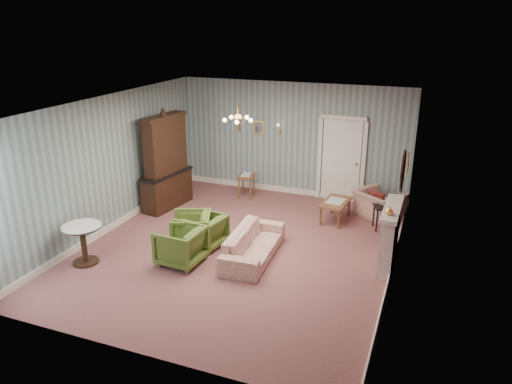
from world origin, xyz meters
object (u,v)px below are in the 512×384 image
at_px(olive_chair_c, 206,229).
at_px(side_table_black, 382,218).
at_px(wingback_chair, 379,200).
at_px(pedestal_table, 84,244).
at_px(coffee_table, 335,211).
at_px(sofa_chintz, 253,239).
at_px(dresser, 165,159).
at_px(fireplace, 390,236).
at_px(olive_chair_b, 191,228).
at_px(olive_chair_a, 181,244).

bearing_deg(olive_chair_c, side_table_black, 133.13).
relative_size(wingback_chair, side_table_black, 1.84).
bearing_deg(pedestal_table, coffee_table, 42.92).
bearing_deg(sofa_chintz, dresser, 56.15).
xyz_separation_m(olive_chair_c, fireplace, (3.55, 0.53, 0.22)).
height_order(sofa_chintz, side_table_black, sofa_chintz).
distance_m(olive_chair_c, coffee_table, 3.11).
bearing_deg(coffee_table, olive_chair_b, -136.19).
relative_size(olive_chair_c, pedestal_table, 0.93).
xyz_separation_m(fireplace, pedestal_table, (-5.35, -2.02, -0.19)).
bearing_deg(wingback_chair, olive_chair_a, 82.36).
distance_m(olive_chair_b, pedestal_table, 2.05).
bearing_deg(coffee_table, dresser, -171.44).
xyz_separation_m(wingback_chair, coffee_table, (-0.90, -0.53, -0.19)).
distance_m(olive_chair_a, side_table_black, 4.45).
relative_size(olive_chair_c, side_table_black, 1.34).
bearing_deg(olive_chair_c, wingback_chair, 141.76).
relative_size(olive_chair_c, sofa_chintz, 0.37).
bearing_deg(olive_chair_a, sofa_chintz, 124.38).
relative_size(olive_chair_a, wingback_chair, 0.81).
bearing_deg(dresser, wingback_chair, 21.38).
bearing_deg(fireplace, olive_chair_b, -170.20).
relative_size(olive_chair_a, olive_chair_b, 1.02).
xyz_separation_m(olive_chair_c, wingback_chair, (3.08, 2.75, 0.07)).
relative_size(fireplace, side_table_black, 2.59).
bearing_deg(olive_chair_b, coffee_table, 112.31).
bearing_deg(pedestal_table, wingback_chair, 40.96).
bearing_deg(fireplace, dresser, 168.68).
bearing_deg(coffee_table, olive_chair_c, -134.56).
height_order(olive_chair_b, dresser, dresser).
distance_m(sofa_chintz, coffee_table, 2.59).
distance_m(olive_chair_b, coffee_table, 3.39).
relative_size(olive_chair_b, pedestal_table, 1.01).
xyz_separation_m(wingback_chair, side_table_black, (0.16, -0.64, -0.16)).
height_order(sofa_chintz, coffee_table, sofa_chintz).
height_order(wingback_chair, coffee_table, wingback_chair).
distance_m(wingback_chair, side_table_black, 0.68).
height_order(olive_chair_c, side_table_black, olive_chair_c).
distance_m(fireplace, coffee_table, 2.20).
bearing_deg(coffee_table, side_table_black, -5.69).
height_order(olive_chair_a, wingback_chair, wingback_chair).
bearing_deg(coffee_table, sofa_chintz, -114.92).
distance_m(wingback_chair, coffee_table, 1.06).
height_order(olive_chair_a, coffee_table, olive_chair_a).
height_order(wingback_chair, pedestal_table, wingback_chair).
xyz_separation_m(olive_chair_c, dresser, (-1.84, 1.61, 0.84)).
relative_size(wingback_chair, dresser, 0.41).
height_order(olive_chair_c, dresser, dresser).
bearing_deg(wingback_chair, pedestal_table, 74.88).
bearing_deg(pedestal_table, fireplace, 20.67).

